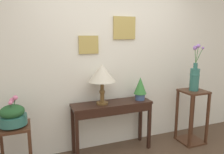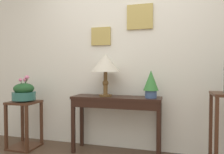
{
  "view_description": "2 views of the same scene",
  "coord_description": "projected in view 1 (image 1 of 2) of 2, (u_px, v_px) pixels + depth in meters",
  "views": [
    {
      "loc": [
        -1.17,
        -1.56,
        1.73
      ],
      "look_at": [
        -0.09,
        1.23,
        1.16
      ],
      "focal_mm": 34.71,
      "sensor_mm": 36.0,
      "label": 1
    },
    {
      "loc": [
        0.63,
        -1.43,
        1.13
      ],
      "look_at": [
        -0.14,
        1.3,
        1.02
      ],
      "focal_mm": 34.02,
      "sensor_mm": 36.0,
      "label": 2
    }
  ],
  "objects": [
    {
      "name": "back_wall_with_art",
      "position": [
        110.0,
        57.0,
        3.32
      ],
      "size": [
        9.0,
        0.13,
        2.8
      ],
      "color": "silver",
      "rests_on": "ground"
    },
    {
      "name": "pedestal_stand_right",
      "position": [
        192.0,
        116.0,
        3.52
      ],
      "size": [
        0.38,
        0.38,
        0.87
      ],
      "color": "#472819",
      "rests_on": "ground"
    },
    {
      "name": "potted_plant_on_console",
      "position": [
        140.0,
        88.0,
        3.28
      ],
      "size": [
        0.19,
        0.19,
        0.35
      ],
      "color": "#3D5684",
      "rests_on": "console_table"
    },
    {
      "name": "pedestal_stand_left",
      "position": [
        16.0,
        152.0,
        2.64
      ],
      "size": [
        0.38,
        0.38,
        0.67
      ],
      "color": "#472819",
      "rests_on": "ground"
    },
    {
      "name": "flower_vase_tall_right",
      "position": [
        195.0,
        76.0,
        3.39
      ],
      "size": [
        0.16,
        0.17,
        0.73
      ],
      "color": "#2D665B",
      "rests_on": "pedestal_stand_right"
    },
    {
      "name": "table_lamp",
      "position": [
        102.0,
        74.0,
        3.04
      ],
      "size": [
        0.39,
        0.39,
        0.57
      ],
      "color": "brown",
      "rests_on": "console_table"
    },
    {
      "name": "console_table",
      "position": [
        112.0,
        111.0,
        3.17
      ],
      "size": [
        1.18,
        0.35,
        0.76
      ],
      "color": "black",
      "rests_on": "ground"
    },
    {
      "name": "planter_bowl_wide_left",
      "position": [
        13.0,
        115.0,
        2.55
      ],
      "size": [
        0.32,
        0.32,
        0.37
      ],
      "color": "#2D665B",
      "rests_on": "pedestal_stand_left"
    }
  ]
}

